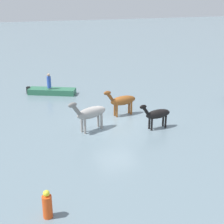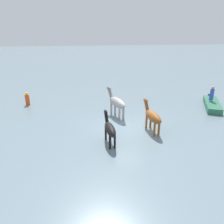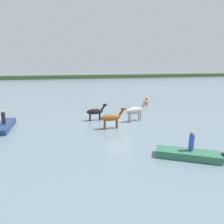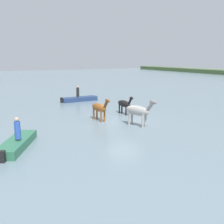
% 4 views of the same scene
% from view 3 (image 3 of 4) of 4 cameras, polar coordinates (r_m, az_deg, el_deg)
% --- Properties ---
extents(ground_plane, '(169.16, 169.16, 0.00)m').
position_cam_3_polar(ground_plane, '(20.04, 2.00, -3.03)').
color(ground_plane, slate).
extents(distant_shoreline, '(152.25, 6.00, 2.40)m').
position_cam_3_polar(distant_shoreline, '(73.63, -7.64, 9.30)').
color(distant_shoreline, '#415732').
rests_on(distant_shoreline, ground_plane).
extents(horse_mid_herd, '(2.41, 0.79, 1.86)m').
position_cam_3_polar(horse_mid_herd, '(18.09, -0.07, -1.52)').
color(horse_mid_herd, brown).
rests_on(horse_mid_herd, ground_plane).
extents(horse_lead, '(2.60, 1.26, 2.04)m').
position_cam_3_polar(horse_lead, '(20.41, 6.58, 0.46)').
color(horse_lead, '#9E9993').
rests_on(horse_lead, ground_plane).
extents(horse_pinto_flank, '(2.15, 0.65, 1.67)m').
position_cam_3_polar(horse_pinto_flank, '(20.70, -4.59, 0.12)').
color(horse_pinto_flank, black).
rests_on(horse_pinto_flank, ground_plane).
extents(boat_dinghy_port, '(1.30, 4.24, 0.72)m').
position_cam_3_polar(boat_dinghy_port, '(20.58, -27.59, -3.73)').
color(boat_dinghy_port, navy).
rests_on(boat_dinghy_port, ground_plane).
extents(boat_launch_far, '(3.91, 2.65, 0.71)m').
position_cam_3_polar(boat_launch_far, '(13.84, 20.38, -11.30)').
color(boat_launch_far, '#2D6B4C').
rests_on(boat_launch_far, ground_plane).
extents(person_spotter_bow, '(0.32, 0.32, 1.19)m').
position_cam_3_polar(person_spotter_bow, '(20.17, -27.89, -1.27)').
color(person_spotter_bow, black).
rests_on(person_spotter_bow, boat_dinghy_port).
extents(person_watcher_seated, '(0.32, 0.32, 1.19)m').
position_cam_3_polar(person_watcher_seated, '(13.61, 21.23, -7.43)').
color(person_watcher_seated, '#2D51B2').
rests_on(person_watcher_seated, boat_launch_far).
extents(buoy_channel_marker, '(0.36, 0.36, 1.14)m').
position_cam_3_polar(buoy_channel_marker, '(28.35, 9.56, 2.91)').
color(buoy_channel_marker, '#E54C19').
rests_on(buoy_channel_marker, ground_plane).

